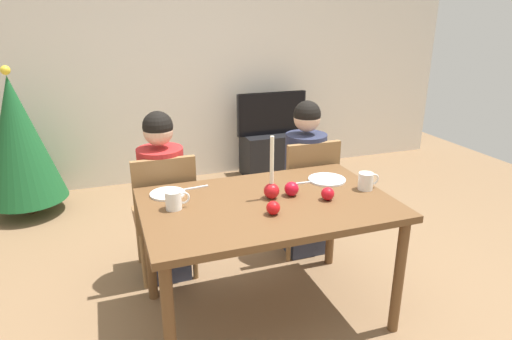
# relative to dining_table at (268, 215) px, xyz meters

# --- Properties ---
(ground_plane) EXTENTS (7.68, 7.68, 0.00)m
(ground_plane) POSITION_rel_dining_table_xyz_m (0.00, 0.00, -0.67)
(ground_plane) COLOR brown
(back_wall) EXTENTS (6.40, 0.10, 2.60)m
(back_wall) POSITION_rel_dining_table_xyz_m (0.00, 2.60, 0.63)
(back_wall) COLOR silver
(back_wall) RESTS_ON ground
(dining_table) EXTENTS (1.40, 0.90, 0.75)m
(dining_table) POSITION_rel_dining_table_xyz_m (0.00, 0.00, 0.00)
(dining_table) COLOR brown
(dining_table) RESTS_ON ground
(chair_left) EXTENTS (0.40, 0.40, 0.90)m
(chair_left) POSITION_rel_dining_table_xyz_m (-0.50, 0.61, -0.15)
(chair_left) COLOR olive
(chair_left) RESTS_ON ground
(chair_right) EXTENTS (0.40, 0.40, 0.90)m
(chair_right) POSITION_rel_dining_table_xyz_m (0.54, 0.61, -0.15)
(chair_right) COLOR olive
(chair_right) RESTS_ON ground
(person_left_child) EXTENTS (0.30, 0.30, 1.17)m
(person_left_child) POSITION_rel_dining_table_xyz_m (-0.50, 0.64, -0.10)
(person_left_child) COLOR #33384C
(person_left_child) RESTS_ON ground
(person_right_child) EXTENTS (0.30, 0.30, 1.17)m
(person_right_child) POSITION_rel_dining_table_xyz_m (0.54, 0.64, -0.10)
(person_right_child) COLOR #33384C
(person_right_child) RESTS_ON ground
(tv_stand) EXTENTS (0.64, 0.40, 0.48)m
(tv_stand) POSITION_rel_dining_table_xyz_m (0.93, 2.30, -0.43)
(tv_stand) COLOR black
(tv_stand) RESTS_ON ground
(tv) EXTENTS (0.79, 0.05, 0.46)m
(tv) POSITION_rel_dining_table_xyz_m (0.93, 2.30, 0.04)
(tv) COLOR black
(tv) RESTS_ON tv_stand
(christmas_tree) EXTENTS (0.68, 0.68, 1.34)m
(christmas_tree) POSITION_rel_dining_table_xyz_m (-1.54, 2.09, 0.03)
(christmas_tree) COLOR brown
(christmas_tree) RESTS_ON ground
(candle_centerpiece) EXTENTS (0.09, 0.09, 0.37)m
(candle_centerpiece) POSITION_rel_dining_table_xyz_m (0.04, 0.03, 0.16)
(candle_centerpiece) COLOR red
(candle_centerpiece) RESTS_ON dining_table
(plate_left) EXTENTS (0.20, 0.20, 0.01)m
(plate_left) POSITION_rel_dining_table_xyz_m (-0.52, 0.29, 0.09)
(plate_left) COLOR white
(plate_left) RESTS_ON dining_table
(plate_right) EXTENTS (0.23, 0.23, 0.01)m
(plate_right) POSITION_rel_dining_table_xyz_m (0.47, 0.18, 0.09)
(plate_right) COLOR silver
(plate_right) RESTS_ON dining_table
(mug_left) EXTENTS (0.13, 0.09, 0.10)m
(mug_left) POSITION_rel_dining_table_xyz_m (-0.51, 0.08, 0.13)
(mug_left) COLOR white
(mug_left) RESTS_ON dining_table
(mug_right) EXTENTS (0.14, 0.09, 0.10)m
(mug_right) POSITION_rel_dining_table_xyz_m (0.62, -0.03, 0.14)
(mug_right) COLOR silver
(mug_right) RESTS_ON dining_table
(fork_left) EXTENTS (0.18, 0.03, 0.01)m
(fork_left) POSITION_rel_dining_table_xyz_m (-0.35, 0.33, 0.09)
(fork_left) COLOR silver
(fork_left) RESTS_ON dining_table
(fork_right) EXTENTS (0.18, 0.02, 0.01)m
(fork_right) POSITION_rel_dining_table_xyz_m (0.30, 0.18, 0.09)
(fork_right) COLOR silver
(fork_right) RESTS_ON dining_table
(apple_near_candle) EXTENTS (0.07, 0.07, 0.07)m
(apple_near_candle) POSITION_rel_dining_table_xyz_m (-0.03, -0.17, 0.12)
(apple_near_candle) COLOR red
(apple_near_candle) RESTS_ON dining_table
(apple_by_left_plate) EXTENTS (0.08, 0.08, 0.08)m
(apple_by_left_plate) POSITION_rel_dining_table_xyz_m (0.16, 0.03, 0.13)
(apple_by_left_plate) COLOR red
(apple_by_left_plate) RESTS_ON dining_table
(apple_by_right_mug) EXTENTS (0.08, 0.08, 0.08)m
(apple_by_right_mug) POSITION_rel_dining_table_xyz_m (0.33, -0.09, 0.12)
(apple_by_right_mug) COLOR red
(apple_by_right_mug) RESTS_ON dining_table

